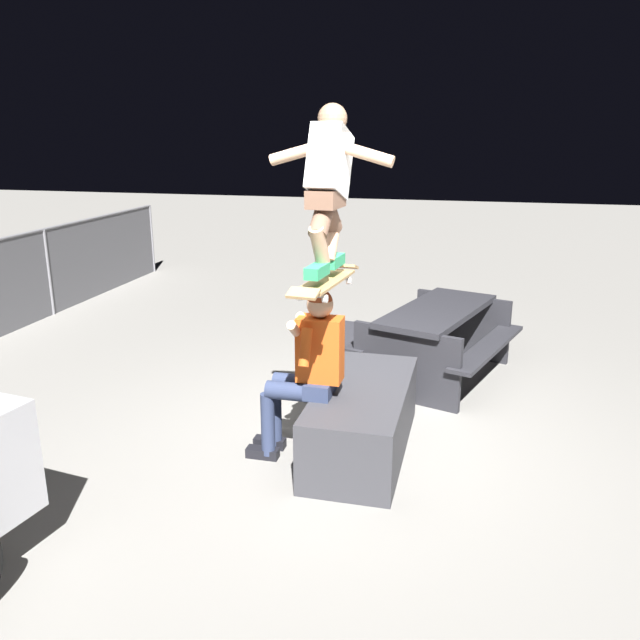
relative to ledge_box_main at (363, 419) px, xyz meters
The scene contains 7 objects.
ground_plane 0.34m from the ledge_box_main, 106.68° to the left, with size 40.00×40.00×0.00m, color gray.
ledge_box_main is the anchor object (origin of this frame).
person_sitting_on_ledge 0.69m from the ledge_box_main, 119.05° to the left, with size 0.59×0.75×1.39m.
skateboard 1.31m from the ledge_box_main, 153.68° to the left, with size 1.03×0.29×0.13m.
skater_airborne 1.95m from the ledge_box_main, 150.91° to the left, with size 0.63×0.89×1.12m.
kicker_ramp 2.09m from the ledge_box_main, 11.34° to the left, with size 1.21×0.96×0.41m.
picnic_table_back 1.88m from the ledge_box_main, 14.20° to the right, with size 2.03×1.80×0.75m.
Camera 1 is at (-4.64, -0.97, 2.51)m, focal length 36.14 mm.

